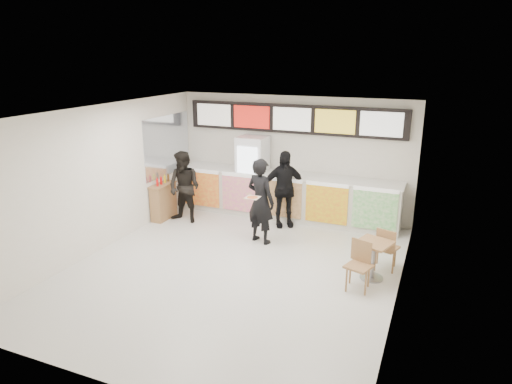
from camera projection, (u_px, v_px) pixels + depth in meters
The scene contains 15 objects.
floor at pixel (234, 269), 8.78m from camera, with size 7.00×7.00×0.00m, color beige.
ceiling at pixel (232, 112), 7.91m from camera, with size 7.00×7.00×0.00m, color white.
wall_back at pixel (293, 156), 11.44m from camera, with size 6.00×6.00×0.00m, color silver.
wall_left at pixel (102, 178), 9.44m from camera, with size 7.00×7.00×0.00m, color silver.
wall_right at pixel (404, 216), 7.25m from camera, with size 7.00×7.00×0.00m, color silver.
service_counter at pixel (287, 196), 11.35m from camera, with size 5.56×0.77×1.14m.
menu_board at pixel (293, 119), 11.08m from camera, with size 5.50×0.14×0.70m.
drinks_fridge at pixel (252, 176), 11.58m from camera, with size 0.70×0.67×2.00m.
mirror_panel at pixel (168, 145), 11.53m from camera, with size 0.01×2.00×1.50m, color #B2B7BF.
customer_main at pixel (261, 201), 9.79m from camera, with size 0.68×0.45×1.88m, color black.
customer_left at pixel (184, 187), 11.01m from camera, with size 0.85×0.66×1.75m, color black.
customer_mid at pixel (284, 189), 10.73m from camera, with size 1.08×0.45×1.84m, color black.
pizza_slice at pixel (252, 197), 9.33m from camera, with size 0.36×0.36×0.02m.
cafe_table at pixel (373, 253), 8.27m from camera, with size 0.85×1.52×0.86m.
condiment_ledge at pixel (163, 201), 11.34m from camera, with size 0.33×0.80×1.07m.
Camera 1 is at (3.44, -7.20, 3.97)m, focal length 32.00 mm.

